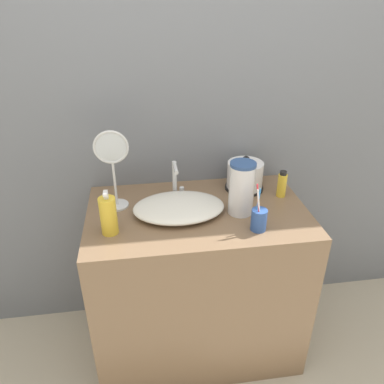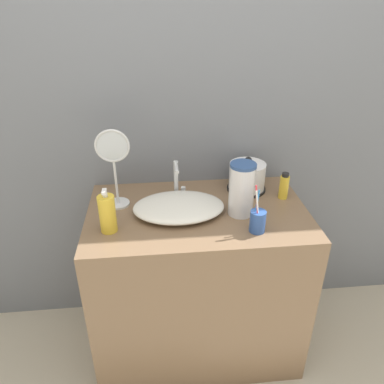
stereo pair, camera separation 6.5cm
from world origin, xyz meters
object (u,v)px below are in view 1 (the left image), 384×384
at_px(toothbrush_cup, 259,219).
at_px(lotion_bottle, 108,215).
at_px(shampoo_bottle, 282,184).
at_px(electric_kettle, 245,177).
at_px(vanity_mirror, 113,164).
at_px(faucet, 176,178).
at_px(water_pitcher, 242,188).

bearing_deg(toothbrush_cup, lotion_bottle, 173.77).
height_order(lotion_bottle, shampoo_bottle, lotion_bottle).
xyz_separation_m(electric_kettle, shampoo_bottle, (0.16, -0.10, -0.00)).
distance_m(toothbrush_cup, vanity_mirror, 0.69).
bearing_deg(faucet, electric_kettle, 4.66).
bearing_deg(water_pitcher, vanity_mirror, 166.25).
bearing_deg(electric_kettle, water_pitcher, -109.76).
xyz_separation_m(electric_kettle, vanity_mirror, (-0.64, -0.09, 0.15)).
relative_size(faucet, toothbrush_cup, 0.84).
bearing_deg(shampoo_bottle, faucet, 171.84).
height_order(shampoo_bottle, water_pitcher, water_pitcher).
relative_size(lotion_bottle, shampoo_bottle, 1.50).
bearing_deg(electric_kettle, faucet, -175.34).
distance_m(electric_kettle, shampoo_bottle, 0.19).
relative_size(electric_kettle, lotion_bottle, 0.97).
relative_size(electric_kettle, vanity_mirror, 0.52).
bearing_deg(lotion_bottle, toothbrush_cup, -6.23).
bearing_deg(shampoo_bottle, vanity_mirror, 178.82).
bearing_deg(water_pitcher, toothbrush_cup, -75.25).
relative_size(toothbrush_cup, shampoo_bottle, 1.60).
bearing_deg(toothbrush_cup, electric_kettle, 83.72).
distance_m(toothbrush_cup, shampoo_bottle, 0.34).
xyz_separation_m(vanity_mirror, water_pitcher, (0.56, -0.14, -0.10)).
xyz_separation_m(toothbrush_cup, shampoo_bottle, (0.20, 0.27, 0.01)).
bearing_deg(shampoo_bottle, water_pitcher, -153.23).
bearing_deg(lotion_bottle, shampoo_bottle, 13.78).
bearing_deg(water_pitcher, electric_kettle, 70.24).
bearing_deg(faucet, shampoo_bottle, -8.16).
bearing_deg(lotion_bottle, water_pitcher, 7.91).
height_order(toothbrush_cup, shampoo_bottle, toothbrush_cup).
distance_m(vanity_mirror, water_pitcher, 0.59).
bearing_deg(vanity_mirror, shampoo_bottle, -1.18).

